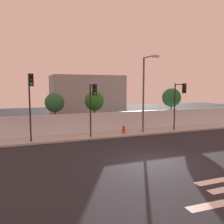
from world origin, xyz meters
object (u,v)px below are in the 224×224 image
roadside_tree_midleft (55,103)px  roadside_tree_rightmost (172,98)px  traffic_light_center (30,93)px  street_lamp_curbside (145,88)px  roadside_tree_midright (94,101)px  fire_hydrant (124,129)px  traffic_light_right (180,96)px  traffic_light_left (93,99)px

roadside_tree_midleft → roadside_tree_rightmost: roadside_tree_rightmost is taller
traffic_light_center → street_lamp_curbside: street_lamp_curbside is taller
traffic_light_center → roadside_tree_midleft: 4.52m
street_lamp_curbside → traffic_light_center: bearing=-177.7°
roadside_tree_midleft → roadside_tree_midright: bearing=0.0°
roadside_tree_midleft → roadside_tree_midright: size_ratio=0.97×
street_lamp_curbside → roadside_tree_midleft: 8.43m
street_lamp_curbside → fire_hydrant: bearing=169.4°
traffic_light_center → roadside_tree_midright: traffic_light_center is taller
traffic_light_right → fire_hydrant: size_ratio=6.13×
fire_hydrant → roadside_tree_rightmost: roadside_tree_rightmost is taller
traffic_light_center → roadside_tree_midright: size_ratio=1.32×
traffic_light_left → roadside_tree_midright: size_ratio=1.13×
street_lamp_curbside → roadside_tree_rightmost: 6.39m
street_lamp_curbside → traffic_light_left: bearing=-175.4°
fire_hydrant → roadside_tree_midleft: roadside_tree_midleft is taller
fire_hydrant → roadside_tree_midleft: bearing=151.8°
roadside_tree_rightmost → roadside_tree_midright: bearing=-180.0°
traffic_light_center → traffic_light_left: bearing=-0.1°
traffic_light_right → roadside_tree_midright: traffic_light_right is taller
traffic_light_left → roadside_tree_rightmost: (10.34, 3.81, -0.24)m
roadside_tree_midleft → roadside_tree_midright: roadside_tree_midright is taller
roadside_tree_midright → fire_hydrant: bearing=-59.0°
traffic_light_center → fire_hydrant: bearing=5.5°
fire_hydrant → roadside_tree_rightmost: size_ratio=0.18×
street_lamp_curbside → roadside_tree_midright: 5.23m
traffic_light_center → roadside_tree_midright: bearing=32.1°
traffic_light_right → fire_hydrant: traffic_light_right is taller
traffic_light_center → street_lamp_curbside: (9.83, 0.40, 0.37)m
traffic_light_center → traffic_light_right: traffic_light_center is taller
traffic_light_center → roadside_tree_midright: 7.23m
fire_hydrant → roadside_tree_rightmost: bearing=22.8°
roadside_tree_midleft → roadside_tree_rightmost: size_ratio=0.91×
traffic_light_left → roadside_tree_midleft: traffic_light_left is taller
street_lamp_curbside → roadside_tree_midleft: (-7.60, 3.40, -1.36)m
fire_hydrant → roadside_tree_midleft: size_ratio=0.19×
street_lamp_curbside → roadside_tree_rightmost: size_ratio=1.63×
traffic_light_center → roadside_tree_rightmost: (15.12, 3.80, -0.73)m
traffic_light_center → traffic_light_right: (13.26, -0.12, -0.42)m
traffic_light_left → roadside_tree_midleft: bearing=123.8°
fire_hydrant → roadside_tree_midright: roadside_tree_midright is taller
traffic_light_right → roadside_tree_midright: 8.21m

